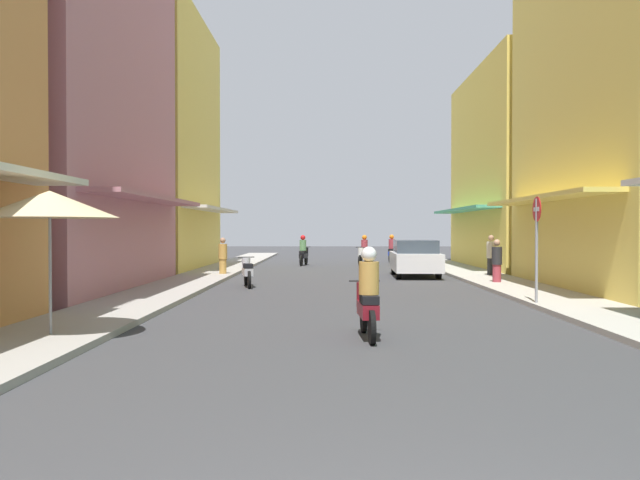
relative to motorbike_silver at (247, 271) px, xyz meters
The scene contains 17 objects.
ground_plane 3.29m from the motorbike_silver, 12.26° to the left, with size 101.14×101.14×0.00m, color #38383A.
sidewalk_left 2.31m from the motorbike_silver, 162.24° to the left, with size 2.14×53.97×0.12m, color #9E9991.
sidewalk_right 8.55m from the motorbike_silver, ahead, with size 2.14×53.97×0.12m, color #ADA89E.
building_left_mid 8.64m from the motorbike_silver, 167.39° to the right, with size 7.05×10.52×12.67m.
building_left_far 12.46m from the motorbike_silver, 123.57° to the left, with size 7.05×10.15×11.72m.
building_right_far 16.71m from the motorbike_silver, 38.94° to the left, with size 7.05×11.46×9.44m.
motorbike_silver is the anchor object (origin of this frame).
motorbike_black 12.79m from the motorbike_silver, 83.83° to the left, with size 0.59×1.80×1.58m.
motorbike_blue 17.27m from the motorbike_silver, 68.61° to the left, with size 0.71×1.76×1.58m.
motorbike_maroon 10.62m from the motorbike_silver, 71.96° to the right, with size 0.55×1.81×1.58m.
motorbike_white 13.68m from the motorbike_silver, 70.83° to the left, with size 0.75×1.74×1.58m.
parked_car 7.66m from the motorbike_silver, 37.56° to the left, with size 1.88×4.15×1.45m.
pedestrian_crossing 9.79m from the motorbike_silver, 24.46° to the left, with size 0.34×0.34×1.65m.
pedestrian_foreground 4.84m from the motorbike_silver, 108.37° to the left, with size 0.34×0.34×1.54m.
pedestrian_midway 8.27m from the motorbike_silver, ahead, with size 0.34×0.34×1.54m.
vendor_umbrella 10.75m from the motorbike_silver, 101.05° to the right, with size 2.26×2.26×2.51m.
street_sign_no_entry 9.50m from the motorbike_silver, 36.29° to the right, with size 0.07×0.60×2.65m.
Camera 1 is at (-0.59, -3.02, 1.87)m, focal length 36.98 mm.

